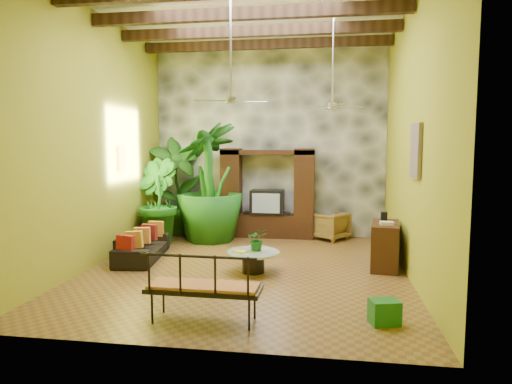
% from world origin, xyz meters
% --- Properties ---
extents(ground, '(7.00, 7.00, 0.00)m').
position_xyz_m(ground, '(0.00, 0.00, 0.00)').
color(ground, brown).
rests_on(ground, ground).
extents(ceiling, '(6.00, 7.00, 0.02)m').
position_xyz_m(ceiling, '(0.00, 0.00, 5.00)').
color(ceiling, silver).
rests_on(ceiling, back_wall).
extents(back_wall, '(6.00, 0.02, 5.00)m').
position_xyz_m(back_wall, '(0.00, 3.50, 2.50)').
color(back_wall, '#A7A926').
rests_on(back_wall, ground).
extents(left_wall, '(0.02, 7.00, 5.00)m').
position_xyz_m(left_wall, '(-3.00, 0.00, 2.50)').
color(left_wall, '#A7A926').
rests_on(left_wall, ground).
extents(right_wall, '(0.02, 7.00, 5.00)m').
position_xyz_m(right_wall, '(3.00, 0.00, 2.50)').
color(right_wall, '#A7A926').
rests_on(right_wall, ground).
extents(stone_accent_wall, '(5.98, 0.10, 4.98)m').
position_xyz_m(stone_accent_wall, '(0.00, 3.44, 2.50)').
color(stone_accent_wall, '#3B3E44').
rests_on(stone_accent_wall, ground).
extents(ceiling_beams, '(5.95, 5.36, 0.22)m').
position_xyz_m(ceiling_beams, '(0.00, 0.00, 4.78)').
color(ceiling_beams, '#301C0F').
rests_on(ceiling_beams, ceiling).
extents(entertainment_center, '(2.40, 0.55, 2.30)m').
position_xyz_m(entertainment_center, '(0.00, 3.14, 0.97)').
color(entertainment_center, black).
rests_on(entertainment_center, ground).
extents(ceiling_fan_front, '(1.28, 1.28, 1.86)m').
position_xyz_m(ceiling_fan_front, '(-0.20, -0.40, 3.40)').
color(ceiling_fan_front, silver).
rests_on(ceiling_fan_front, ceiling).
extents(ceiling_fan_back, '(1.28, 1.28, 1.86)m').
position_xyz_m(ceiling_fan_back, '(1.60, 1.20, 3.40)').
color(ceiling_fan_back, silver).
rests_on(ceiling_fan_back, ceiling).
extents(wall_art_mask, '(0.06, 0.32, 0.55)m').
position_xyz_m(wall_art_mask, '(-2.96, 1.00, 2.10)').
color(wall_art_mask, yellow).
rests_on(wall_art_mask, left_wall).
extents(wall_art_painting, '(0.06, 0.70, 0.90)m').
position_xyz_m(wall_art_painting, '(2.96, -0.60, 2.30)').
color(wall_art_painting, '#275892').
rests_on(wall_art_painting, right_wall).
extents(sofa, '(0.97, 1.98, 0.55)m').
position_xyz_m(sofa, '(-2.30, 0.44, 0.28)').
color(sofa, black).
rests_on(sofa, ground).
extents(wicker_armchair, '(1.06, 1.05, 0.69)m').
position_xyz_m(wicker_armchair, '(1.62, 3.08, 0.35)').
color(wicker_armchair, olive).
rests_on(wicker_armchair, ground).
extents(tall_plant_a, '(1.66, 1.59, 2.61)m').
position_xyz_m(tall_plant_a, '(-2.39, 3.01, 1.31)').
color(tall_plant_a, '#225B18').
rests_on(tall_plant_a, ground).
extents(tall_plant_b, '(1.46, 1.46, 2.08)m').
position_xyz_m(tall_plant_b, '(-2.55, 1.92, 1.04)').
color(tall_plant_b, '#1C6B1D').
rests_on(tall_plant_b, ground).
extents(tall_plant_c, '(2.11, 2.11, 2.92)m').
position_xyz_m(tall_plant_c, '(-1.34, 2.46, 1.46)').
color(tall_plant_c, '#1C651A').
rests_on(tall_plant_c, ground).
extents(coffee_table, '(1.00, 1.00, 0.40)m').
position_xyz_m(coffee_table, '(0.17, -0.20, 0.26)').
color(coffee_table, black).
rests_on(coffee_table, ground).
extents(centerpiece_plant, '(0.46, 0.43, 0.42)m').
position_xyz_m(centerpiece_plant, '(0.23, -0.09, 0.61)').
color(centerpiece_plant, '#165618').
rests_on(centerpiece_plant, coffee_table).
extents(yellow_tray, '(0.30, 0.26, 0.03)m').
position_xyz_m(yellow_tray, '(-0.07, -0.29, 0.41)').
color(yellow_tray, yellow).
rests_on(yellow_tray, coffee_table).
extents(iron_bench, '(1.57, 0.59, 0.57)m').
position_xyz_m(iron_bench, '(-0.12, -2.72, 0.54)').
color(iron_bench, black).
rests_on(iron_bench, ground).
extents(side_console, '(0.63, 1.16, 0.89)m').
position_xyz_m(side_console, '(2.65, 0.52, 0.44)').
color(side_console, '#391E12').
rests_on(side_console, ground).
extents(green_bin, '(0.44, 0.38, 0.33)m').
position_xyz_m(green_bin, '(2.30, -2.38, 0.17)').
color(green_bin, '#1E7239').
rests_on(green_bin, ground).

